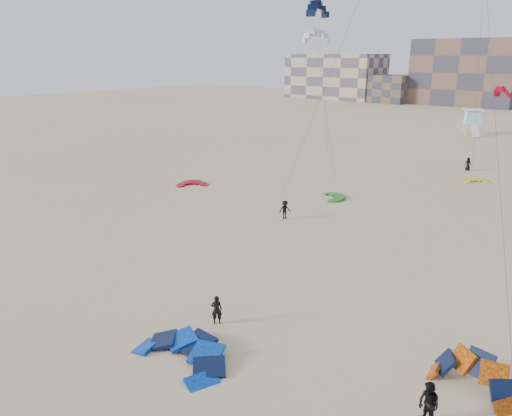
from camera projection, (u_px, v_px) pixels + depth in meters
The scene contains 17 objects.
ground at pixel (181, 334), 25.79m from camera, with size 320.00×320.00×0.00m, color #D6B68F.
kite_ground_blue at pixel (181, 359), 23.66m from camera, with size 5.01×5.13×1.22m, color blue, non-canonical shape.
kite_ground_orange at pixel (470, 389), 21.53m from camera, with size 3.86×2.87×2.58m, color orange, non-canonical shape.
kite_ground_red at pixel (192, 185), 55.13m from camera, with size 3.15×3.31×0.64m, color #B50919, non-canonical shape.
kite_ground_green at pixel (333, 198), 50.19m from camera, with size 3.05×3.22×0.49m, color #148217, non-canonical shape.
kite_ground_yellow at pixel (476, 182), 56.47m from camera, with size 2.79×2.92×0.55m, color yellow, non-canonical shape.
kitesurfer_main at pixel (217, 310), 26.59m from camera, with size 0.59×0.39×1.62m, color black.
kitesurfer_b at pixel (429, 404), 19.21m from camera, with size 0.91×0.71×1.87m, color black.
kitesurfer_c at pixel (285, 210), 43.65m from camera, with size 1.07×0.62×1.66m, color black.
kitesurfer_e at pixel (468, 164), 61.97m from camera, with size 0.79×0.52×1.62m, color black.
kite_fly_grey at pixel (316, 38), 60.89m from camera, with size 11.41×11.52×15.92m.
kite_fly_navy at pixel (318, 11), 64.80m from camera, with size 3.89×4.00×19.61m.
kite_fly_red at pixel (502, 93), 71.00m from camera, with size 4.16×5.69×8.88m.
lifeguard_tower_far at pixel (472, 122), 89.93m from camera, with size 4.24×6.64×4.43m.
condo_west_a at pixel (335, 76), 161.93m from camera, with size 30.00×15.00×14.00m, color tan.
condo_west_b at pixel (466, 72), 139.75m from camera, with size 28.00×14.00×18.00m, color brown.
condo_fill_left at pixel (389, 89), 149.09m from camera, with size 12.00×10.00×8.00m, color brown.
Camera 1 is at (17.55, -14.94, 13.84)m, focal length 35.00 mm.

